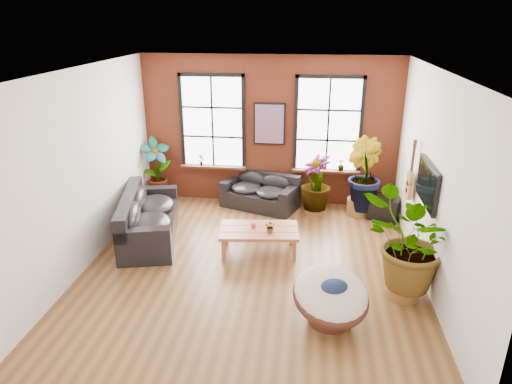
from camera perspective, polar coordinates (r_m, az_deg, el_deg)
room at (r=7.84m, az=-0.40°, el=2.19°), size 6.04×6.54×3.54m
sofa_back at (r=10.87m, az=0.59°, el=-0.02°), size 1.94×1.40×0.80m
sofa_left at (r=9.57m, az=-13.53°, el=-3.28°), size 1.52×2.56×0.95m
coffee_table at (r=8.79m, az=0.37°, el=-4.98°), size 1.57×1.01×0.58m
papasan_chair at (r=6.97m, az=9.35°, el=-12.74°), size 1.50×1.50×0.85m
poster at (r=10.69m, az=1.68°, el=8.50°), size 0.74×0.06×0.98m
tv_wall_unit at (r=8.51m, az=20.01°, el=0.96°), size 0.13×1.86×1.20m
media_box at (r=10.66m, az=15.83°, el=-1.92°), size 0.78×0.72×0.52m
pot_back_left at (r=11.44m, az=-12.19°, el=-0.43°), size 0.53×0.53×0.35m
pot_back_right at (r=10.76m, az=12.67°, el=-1.78°), size 0.62×0.62×0.38m
pot_right_wall at (r=7.93m, az=17.95°, el=-11.21°), size 0.63×0.63×0.38m
pot_mid at (r=10.62m, az=7.20°, el=-1.91°), size 0.53×0.53×0.32m
floor_plant_back_left at (r=11.24m, az=-12.39°, el=3.01°), size 0.93×0.87×1.47m
floor_plant_back_right at (r=10.51m, az=13.18°, el=2.16°), size 1.05×1.13×1.64m
floor_plant_right_wall at (r=7.54m, az=18.81°, el=-6.25°), size 1.93×1.91×1.62m
floor_plant_mid at (r=10.39m, az=7.49°, el=1.19°), size 0.98×0.98×1.27m
table_plant at (r=8.58m, az=1.84°, el=-4.33°), size 0.24×0.21×0.25m
sill_plant_left at (r=11.14m, az=-6.89°, el=4.01°), size 0.17×0.17×0.27m
sill_plant_right at (r=10.86m, az=10.59°, el=3.35°), size 0.19×0.19×0.27m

